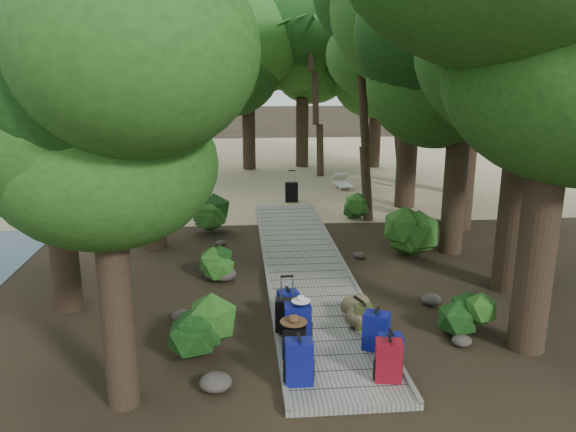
{
  "coord_description": "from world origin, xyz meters",
  "views": [
    {
      "loc": [
        -1.6,
        -11.88,
        4.8
      ],
      "look_at": [
        -0.3,
        2.32,
        1.0
      ],
      "focal_mm": 35.0,
      "sensor_mm": 36.0,
      "label": 1
    }
  ],
  "objects_px": {
    "backpack_left_c": "(298,323)",
    "suitcase_on_boardwalk": "(287,316)",
    "backpack_left_b": "(295,342)",
    "backpack_right_d": "(363,316)",
    "backpack_left_a": "(299,359)",
    "backpack_right_b": "(390,351)",
    "lone_suitcase_on_sand": "(292,192)",
    "backpack_right_a": "(389,358)",
    "duffel_right_khaki": "(358,310)",
    "backpack_left_d": "(288,302)",
    "backpack_right_c": "(376,329)",
    "sun_lounger": "(343,182)",
    "kayak": "(187,188)"
  },
  "relations": [
    {
      "from": "kayak",
      "to": "sun_lounger",
      "type": "height_order",
      "value": "sun_lounger"
    },
    {
      "from": "backpack_right_a",
      "to": "duffel_right_khaki",
      "type": "xyz_separation_m",
      "value": [
        -0.01,
        2.1,
        -0.15
      ]
    },
    {
      "from": "backpack_right_b",
      "to": "backpack_right_a",
      "type": "bearing_deg",
      "value": -108.24
    },
    {
      "from": "backpack_left_c",
      "to": "duffel_right_khaki",
      "type": "height_order",
      "value": "backpack_left_c"
    },
    {
      "from": "duffel_right_khaki",
      "to": "backpack_left_c",
      "type": "bearing_deg",
      "value": -164.65
    },
    {
      "from": "backpack_left_d",
      "to": "kayak",
      "type": "distance_m",
      "value": 12.12
    },
    {
      "from": "backpack_right_b",
      "to": "lone_suitcase_on_sand",
      "type": "bearing_deg",
      "value": 93.74
    },
    {
      "from": "backpack_left_a",
      "to": "backpack_left_d",
      "type": "height_order",
      "value": "backpack_left_a"
    },
    {
      "from": "duffel_right_khaki",
      "to": "suitcase_on_boardwalk",
      "type": "xyz_separation_m",
      "value": [
        -1.39,
        -0.36,
        0.11
      ]
    },
    {
      "from": "backpack_right_d",
      "to": "duffel_right_khaki",
      "type": "height_order",
      "value": "backpack_right_d"
    },
    {
      "from": "backpack_right_a",
      "to": "sun_lounger",
      "type": "height_order",
      "value": "backpack_right_a"
    },
    {
      "from": "backpack_left_c",
      "to": "backpack_right_c",
      "type": "distance_m",
      "value": 1.34
    },
    {
      "from": "backpack_right_c",
      "to": "backpack_right_d",
      "type": "bearing_deg",
      "value": 119.56
    },
    {
      "from": "suitcase_on_boardwalk",
      "to": "sun_lounger",
      "type": "bearing_deg",
      "value": 83.57
    },
    {
      "from": "backpack_left_c",
      "to": "suitcase_on_boardwalk",
      "type": "distance_m",
      "value": 0.53
    },
    {
      "from": "backpack_left_a",
      "to": "backpack_right_d",
      "type": "relative_size",
      "value": 1.56
    },
    {
      "from": "backpack_left_d",
      "to": "kayak",
      "type": "bearing_deg",
      "value": 93.27
    },
    {
      "from": "backpack_right_b",
      "to": "kayak",
      "type": "bearing_deg",
      "value": 109.13
    },
    {
      "from": "duffel_right_khaki",
      "to": "kayak",
      "type": "distance_m",
      "value": 12.78
    },
    {
      "from": "backpack_right_a",
      "to": "backpack_right_b",
      "type": "xyz_separation_m",
      "value": [
        0.11,
        0.29,
        -0.03
      ]
    },
    {
      "from": "backpack_right_b",
      "to": "duffel_right_khaki",
      "type": "height_order",
      "value": "backpack_right_b"
    },
    {
      "from": "backpack_left_b",
      "to": "backpack_left_c",
      "type": "height_order",
      "value": "backpack_left_c"
    },
    {
      "from": "backpack_left_c",
      "to": "backpack_left_d",
      "type": "relative_size",
      "value": 1.43
    },
    {
      "from": "backpack_left_c",
      "to": "backpack_right_a",
      "type": "bearing_deg",
      "value": -42.71
    },
    {
      "from": "backpack_left_b",
      "to": "suitcase_on_boardwalk",
      "type": "relative_size",
      "value": 1.04
    },
    {
      "from": "backpack_left_d",
      "to": "suitcase_on_boardwalk",
      "type": "bearing_deg",
      "value": -107.17
    },
    {
      "from": "backpack_left_c",
      "to": "backpack_right_d",
      "type": "distance_m",
      "value": 1.38
    },
    {
      "from": "backpack_right_c",
      "to": "sun_lounger",
      "type": "bearing_deg",
      "value": 108.02
    },
    {
      "from": "duffel_right_khaki",
      "to": "backpack_left_d",
      "type": "bearing_deg",
      "value": 148.29
    },
    {
      "from": "backpack_right_b",
      "to": "suitcase_on_boardwalk",
      "type": "relative_size",
      "value": 1.03
    },
    {
      "from": "backpack_left_b",
      "to": "backpack_right_d",
      "type": "relative_size",
      "value": 1.33
    },
    {
      "from": "backpack_right_b",
      "to": "lone_suitcase_on_sand",
      "type": "xyz_separation_m",
      "value": [
        -0.39,
        12.04,
        -0.07
      ]
    },
    {
      "from": "sun_lounger",
      "to": "backpack_left_b",
      "type": "bearing_deg",
      "value": -110.65
    },
    {
      "from": "backpack_right_d",
      "to": "suitcase_on_boardwalk",
      "type": "height_order",
      "value": "suitcase_on_boardwalk"
    },
    {
      "from": "backpack_left_d",
      "to": "backpack_right_d",
      "type": "relative_size",
      "value": 1.16
    },
    {
      "from": "backpack_left_b",
      "to": "backpack_left_a",
      "type": "bearing_deg",
      "value": -81.32
    },
    {
      "from": "backpack_right_d",
      "to": "kayak",
      "type": "xyz_separation_m",
      "value": [
        -4.21,
        12.42,
        -0.17
      ]
    },
    {
      "from": "backpack_right_d",
      "to": "kayak",
      "type": "height_order",
      "value": "backpack_right_d"
    },
    {
      "from": "backpack_left_b",
      "to": "backpack_right_d",
      "type": "bearing_deg",
      "value": 46.61
    },
    {
      "from": "backpack_left_b",
      "to": "backpack_right_d",
      "type": "height_order",
      "value": "backpack_left_b"
    },
    {
      "from": "backpack_right_b",
      "to": "backpack_right_d",
      "type": "relative_size",
      "value": 1.32
    },
    {
      "from": "backpack_right_d",
      "to": "lone_suitcase_on_sand",
      "type": "height_order",
      "value": "lone_suitcase_on_sand"
    },
    {
      "from": "backpack_left_a",
      "to": "backpack_left_d",
      "type": "xyz_separation_m",
      "value": [
        0.05,
        2.36,
        -0.1
      ]
    },
    {
      "from": "backpack_left_a",
      "to": "backpack_left_c",
      "type": "relative_size",
      "value": 0.94
    },
    {
      "from": "backpack_left_b",
      "to": "lone_suitcase_on_sand",
      "type": "distance_m",
      "value": 11.66
    },
    {
      "from": "backpack_right_c",
      "to": "sun_lounger",
      "type": "distance_m",
      "value": 13.58
    },
    {
      "from": "suitcase_on_boardwalk",
      "to": "kayak",
      "type": "relative_size",
      "value": 0.18
    },
    {
      "from": "backpack_right_a",
      "to": "duffel_right_khaki",
      "type": "height_order",
      "value": "backpack_right_a"
    },
    {
      "from": "backpack_left_a",
      "to": "backpack_left_c",
      "type": "xyz_separation_m",
      "value": [
        0.11,
        1.21,
        0.03
      ]
    },
    {
      "from": "backpack_left_d",
      "to": "backpack_right_a",
      "type": "height_order",
      "value": "backpack_right_a"
    }
  ]
}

